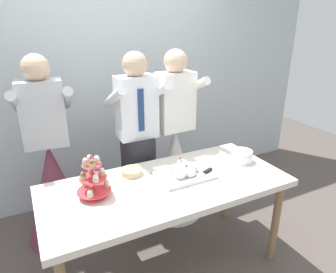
{
  "coord_description": "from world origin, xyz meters",
  "views": [
    {
      "loc": [
        -0.86,
        -1.71,
        1.89
      ],
      "look_at": [
        0.08,
        0.15,
        1.07
      ],
      "focal_mm": 31.96,
      "sensor_mm": 36.0,
      "label": 1
    }
  ],
  "objects": [
    {
      "name": "person_guest",
      "position": [
        -0.72,
        0.78,
        0.58
      ],
      "size": [
        0.56,
        0.56,
        1.66
      ],
      "color": "brown",
      "rests_on": "ground_plane"
    },
    {
      "name": "rear_wall",
      "position": [
        0.0,
        1.37,
        1.45
      ],
      "size": [
        5.2,
        0.1,
        2.9
      ],
      "primitive_type": "cube",
      "color": "silver",
      "rests_on": "ground_plane"
    },
    {
      "name": "main_cake_tray",
      "position": [
        0.17,
        0.04,
        0.82
      ],
      "size": [
        0.43,
        0.32,
        0.13
      ],
      "color": "silver",
      "rests_on": "dessert_table"
    },
    {
      "name": "plate_stack",
      "position": [
        0.72,
        0.04,
        0.82
      ],
      "size": [
        0.18,
        0.18,
        0.1
      ],
      "color": "white",
      "rests_on": "dessert_table"
    },
    {
      "name": "cupcake_stand",
      "position": [
        -0.52,
        0.07,
        0.9
      ],
      "size": [
        0.23,
        0.23,
        0.31
      ],
      "color": "#D83F4C",
      "rests_on": "dessert_table"
    },
    {
      "name": "dessert_table",
      "position": [
        0.0,
        0.0,
        0.7
      ],
      "size": [
        1.8,
        0.8,
        0.78
      ],
      "color": "silver",
      "rests_on": "ground_plane"
    },
    {
      "name": "person_bride",
      "position": [
        0.4,
        0.64,
        0.58
      ],
      "size": [
        0.56,
        0.56,
        1.66
      ],
      "color": "white",
      "rests_on": "ground_plane"
    },
    {
      "name": "ground_plane",
      "position": [
        0.0,
        0.0,
        0.0
      ],
      "size": [
        8.0,
        8.0,
        0.0
      ],
      "primitive_type": "plane",
      "color": "#564C47"
    },
    {
      "name": "person_groom",
      "position": [
        0.02,
        0.62,
        0.75
      ],
      "size": [
        0.46,
        0.49,
        1.66
      ],
      "color": "#232328",
      "rests_on": "ground_plane"
    },
    {
      "name": "round_cake",
      "position": [
        -0.19,
        0.22,
        0.8
      ],
      "size": [
        0.24,
        0.24,
        0.06
      ],
      "color": "white",
      "rests_on": "dessert_table"
    }
  ]
}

